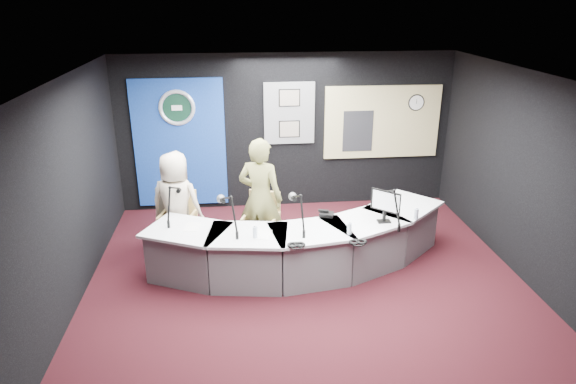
{
  "coord_description": "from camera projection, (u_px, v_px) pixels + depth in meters",
  "views": [
    {
      "loc": [
        -0.91,
        -5.96,
        3.74
      ],
      "look_at": [
        -0.2,
        0.8,
        1.1
      ],
      "focal_mm": 32.0,
      "sensor_mm": 36.0,
      "label": 1
    }
  ],
  "objects": [
    {
      "name": "boom_mic_d",
      "position": [
        388.0,
        202.0,
        7.05
      ],
      "size": [
        0.29,
        0.72,
        0.6
      ],
      "primitive_type": null,
      "color": "black",
      "rests_on": "broadcast_desk"
    },
    {
      "name": "ground",
      "position": [
        309.0,
        288.0,
        6.96
      ],
      "size": [
        6.0,
        6.0,
        0.0
      ],
      "primitive_type": "plane",
      "color": "black",
      "rests_on": "ground"
    },
    {
      "name": "booth_window_frame",
      "position": [
        382.0,
        122.0,
        9.33
      ],
      "size": [
        2.12,
        0.06,
        1.32
      ],
      "primitive_type": "cube",
      "color": "tan",
      "rests_on": "wall_back"
    },
    {
      "name": "draped_jacket",
      "position": [
        174.0,
        209.0,
        7.93
      ],
      "size": [
        0.51,
        0.22,
        0.7
      ],
      "primitive_type": "cube",
      "rotation": [
        0.0,
        0.0,
        -0.24
      ],
      "color": "gray",
      "rests_on": "armchair_left"
    },
    {
      "name": "wall_back",
      "position": [
        286.0,
        132.0,
        9.24
      ],
      "size": [
        6.0,
        0.02,
        2.8
      ],
      "primitive_type": "cube",
      "color": "black",
      "rests_on": "ground"
    },
    {
      "name": "booth_glow",
      "position": [
        382.0,
        122.0,
        9.32
      ],
      "size": [
        2.0,
        0.02,
        1.2
      ],
      "primitive_type": "cube",
      "color": "#FFE7A1",
      "rests_on": "booth_window_frame"
    },
    {
      "name": "framed_photo_lower",
      "position": [
        289.0,
        129.0,
        9.16
      ],
      "size": [
        0.34,
        0.02,
        0.27
      ],
      "primitive_type": "cube",
      "color": "#7B6B59",
      "rests_on": "pinboard"
    },
    {
      "name": "wall_clock",
      "position": [
        416.0,
        103.0,
        9.23
      ],
      "size": [
        0.28,
        0.01,
        0.28
      ],
      "primitive_type": "cylinder",
      "rotation": [
        1.57,
        0.0,
        0.0
      ],
      "color": "white",
      "rests_on": "booth_window_frame"
    },
    {
      "name": "person_man",
      "position": [
        176.0,
        204.0,
        7.64
      ],
      "size": [
        0.9,
        0.71,
        1.61
      ],
      "primitive_type": "imported",
      "rotation": [
        0.0,
        0.0,
        2.86
      ],
      "color": "beige",
      "rests_on": "ground"
    },
    {
      "name": "boom_mic_b",
      "position": [
        228.0,
        209.0,
        6.83
      ],
      "size": [
        0.33,
        0.7,
        0.6
      ],
      "primitive_type": null,
      "color": "black",
      "rests_on": "broadcast_desk"
    },
    {
      "name": "armchair_right",
      "position": [
        261.0,
        224.0,
        7.69
      ],
      "size": [
        0.73,
        0.73,
        1.01
      ],
      "primitive_type": null,
      "rotation": [
        0.0,
        0.0,
        -0.35
      ],
      "color": "tan",
      "rests_on": "ground"
    },
    {
      "name": "notepad",
      "position": [
        263.0,
        235.0,
        6.79
      ],
      "size": [
        0.28,
        0.34,
        0.0
      ],
      "primitive_type": "cube",
      "rotation": [
        0.0,
        0.0,
        -0.26
      ],
      "color": "white",
      "rests_on": "broadcast_desk"
    },
    {
      "name": "seal_center",
      "position": [
        177.0,
        108.0,
        8.81
      ],
      "size": [
        0.48,
        0.01,
        0.48
      ],
      "primitive_type": "cylinder",
      "rotation": [
        1.57,
        0.0,
        0.0
      ],
      "color": "black",
      "rests_on": "backdrop_panel"
    },
    {
      "name": "boom_mic_a",
      "position": [
        174.0,
        199.0,
        7.18
      ],
      "size": [
        0.25,
        0.73,
        0.6
      ],
      "primitive_type": null,
      "color": "black",
      "rests_on": "broadcast_desk"
    },
    {
      "name": "boom_mic_c",
      "position": [
        298.0,
        208.0,
        6.89
      ],
      "size": [
        0.2,
        0.73,
        0.6
      ],
      "primitive_type": null,
      "color": "black",
      "rests_on": "broadcast_desk"
    },
    {
      "name": "broadcast_desk",
      "position": [
        300.0,
        245.0,
        7.33
      ],
      "size": [
        4.5,
        1.9,
        0.75
      ],
      "primitive_type": null,
      "color": "silver",
      "rests_on": "ground"
    },
    {
      "name": "wall_front",
      "position": [
        371.0,
        343.0,
        3.68
      ],
      "size": [
        6.0,
        0.02,
        2.8
      ],
      "primitive_type": "cube",
      "color": "black",
      "rests_on": "ground"
    },
    {
      "name": "desk_phone",
      "position": [
        327.0,
        214.0,
        7.36
      ],
      "size": [
        0.24,
        0.21,
        0.05
      ],
      "primitive_type": "cube",
      "rotation": [
        0.0,
        0.0,
        -0.33
      ],
      "color": "black",
      "rests_on": "broadcast_desk"
    },
    {
      "name": "backdrop_panel",
      "position": [
        180.0,
        144.0,
        9.08
      ],
      "size": [
        1.6,
        0.05,
        2.3
      ],
      "primitive_type": "cube",
      "color": "navy",
      "rests_on": "wall_back"
    },
    {
      "name": "ceiling",
      "position": [
        312.0,
        80.0,
        5.95
      ],
      "size": [
        6.0,
        6.0,
        0.02
      ],
      "primitive_type": "cube",
      "color": "silver",
      "rests_on": "ground"
    },
    {
      "name": "paper_stack",
      "position": [
        192.0,
        227.0,
        7.02
      ],
      "size": [
        0.24,
        0.31,
        0.0
      ],
      "primitive_type": "cube",
      "rotation": [
        0.0,
        0.0,
        -0.14
      ],
      "color": "white",
      "rests_on": "broadcast_desk"
    },
    {
      "name": "person_woman",
      "position": [
        260.0,
        199.0,
        7.54
      ],
      "size": [
        0.79,
        0.67,
        1.84
      ],
      "primitive_type": "imported",
      "rotation": [
        0.0,
        0.0,
        2.73
      ],
      "color": "olive",
      "rests_on": "ground"
    },
    {
      "name": "water_bottles",
      "position": [
        339.0,
        222.0,
        6.94
      ],
      "size": [
        2.35,
        0.44,
        0.18
      ],
      "primitive_type": null,
      "color": "silver",
      "rests_on": "broadcast_desk"
    },
    {
      "name": "wall_right",
      "position": [
        536.0,
        183.0,
        6.75
      ],
      "size": [
        0.02,
        6.0,
        2.8
      ],
      "primitive_type": "cube",
      "color": "black",
      "rests_on": "ground"
    },
    {
      "name": "computer_monitor",
      "position": [
        385.0,
        201.0,
        7.06
      ],
      "size": [
        0.36,
        0.33,
        0.32
      ],
      "primitive_type": "cube",
      "rotation": [
        0.0,
        0.0,
        -0.74
      ],
      "color": "black",
      "rests_on": "broadcast_desk"
    },
    {
      "name": "headphones_far",
      "position": [
        296.0,
        245.0,
        6.48
      ],
      "size": [
        0.22,
        0.22,
        0.04
      ],
      "primitive_type": "torus",
      "color": "black",
      "rests_on": "broadcast_desk"
    },
    {
      "name": "framed_photo_upper",
      "position": [
        289.0,
        98.0,
        8.96
      ],
      "size": [
        0.34,
        0.02,
        0.27
      ],
      "primitive_type": "cube",
      "color": "#7B6B59",
      "rests_on": "pinboard"
    },
    {
      "name": "headphones_near",
      "position": [
        358.0,
        242.0,
        6.56
      ],
      "size": [
        0.22,
        0.22,
        0.04
      ],
      "primitive_type": "torus",
      "color": "black",
      "rests_on": "broadcast_desk"
    },
    {
      "name": "agency_seal",
      "position": [
        177.0,
        108.0,
        8.81
      ],
      "size": [
        0.63,
        0.07,
        0.63
      ],
      "primitive_type": "torus",
      "rotation": [
        1.57,
        0.0,
        0.0
      ],
      "color": "silver",
      "rests_on": "backdrop_panel"
    },
    {
      "name": "wall_left",
      "position": [
        64.0,
        201.0,
        6.17
      ],
      "size": [
        0.02,
        6.0,
        2.8
      ],
      "primitive_type": "cube",
      "color": "black",
      "rests_on": "ground"
    },
    {
      "name": "pinboard",
      "position": [
        289.0,
        113.0,
        9.09
      ],
      "size": [
        0.9,
        0.04,
        1.1
      ],
      "primitive_type": "cube",
      "color": "slate",
      "rests_on": "wall_back"
    },
    {
      "name": "equipment_rack",
      "position": [
        358.0,
        131.0,
        9.31
      ],
      "size": [
        0.55,
        0.02,
        0.75
      ],
      "primitive_type": "cube",
      "color": "black",
      "rests_on": "booth_window_frame"
    },
    {
      "name": "armchair_left",
      "position": [
        178.0,
        222.0,
        7.75
      ],
      "size": [
        0.69,
        0.69,
        1.02
      ],
      "primitive_type": null,
      "rotation": [
        0.0,
        0.0,
        -0.24
      ],
      "color": "tan",
      "rests_on": "ground"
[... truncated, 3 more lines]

